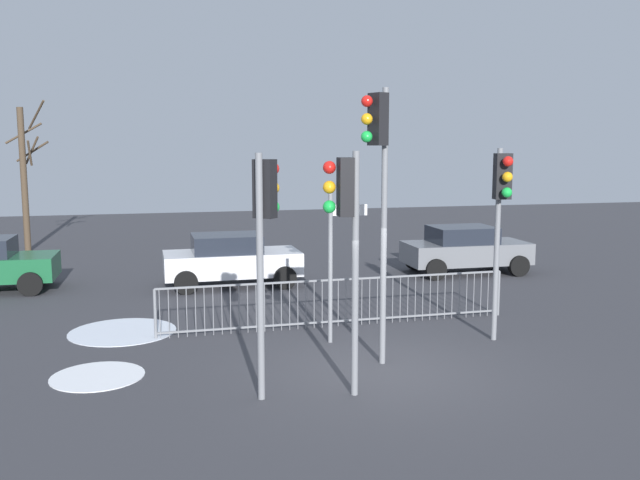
{
  "coord_description": "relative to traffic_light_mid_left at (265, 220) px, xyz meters",
  "views": [
    {
      "loc": [
        -3.89,
        -11.12,
        3.96
      ],
      "look_at": [
        -0.18,
        3.91,
        1.81
      ],
      "focal_mm": 38.3,
      "sensor_mm": 36.0,
      "label": 1
    }
  ],
  "objects": [
    {
      "name": "snow_patch_kerb",
      "position": [
        -2.69,
        1.59,
        -2.81
      ],
      "size": [
        1.59,
        1.59,
        0.01
      ],
      "primitive_type": "cylinder",
      "color": "white",
      "rests_on": "ground"
    },
    {
      "name": "direction_sign_post",
      "position": [
        1.8,
        2.64,
        -1.12
      ],
      "size": [
        0.79,
        0.11,
        3.04
      ],
      "rotation": [
        0.0,
        0.0,
        -0.06
      ],
      "color": "slate",
      "rests_on": "ground"
    },
    {
      "name": "snow_patch_island",
      "position": [
        -2.38,
        4.44,
        -2.81
      ],
      "size": [
        2.26,
        2.26,
        0.01
      ],
      "primitive_type": "cylinder",
      "color": "silver",
      "rests_on": "ground"
    },
    {
      "name": "ground_plane",
      "position": [
        2.22,
        0.79,
        -2.82
      ],
      "size": [
        60.0,
        60.0,
        0.0
      ],
      "primitive_type": "plane",
      "color": "#38383D"
    },
    {
      "name": "traffic_light_foreground_left",
      "position": [
        5.03,
        1.87,
        0.04
      ],
      "size": [
        0.34,
        0.57,
        3.9
      ],
      "rotation": [
        0.0,
        0.0,
        3.02
      ],
      "color": "slate",
      "rests_on": "ground"
    },
    {
      "name": "traffic_light_mid_left",
      "position": [
        0.0,
        0.0,
        0.0
      ],
      "size": [
        0.46,
        0.48,
        3.85
      ],
      "rotation": [
        0.0,
        0.0,
        5.57
      ],
      "color": "slate",
      "rests_on": "ground"
    },
    {
      "name": "bare_tree_left",
      "position": [
        -6.25,
        17.03,
        0.06
      ],
      "size": [
        1.6,
        1.2,
        5.61
      ],
      "color": "#473828",
      "rests_on": "ground"
    },
    {
      "name": "car_white_mid",
      "position": [
        0.43,
        8.78,
        -2.05
      ],
      "size": [
        3.82,
        1.96,
        1.47
      ],
      "rotation": [
        0.0,
        0.0,
        0.01
      ],
      "color": "silver",
      "rests_on": "ground"
    },
    {
      "name": "traffic_light_rear_right",
      "position": [
        1.22,
        -0.28,
        0.02
      ],
      "size": [
        0.57,
        0.33,
        3.88
      ],
      "rotation": [
        0.0,
        0.0,
        1.5
      ],
      "color": "slate",
      "rests_on": "ground"
    },
    {
      "name": "pedestrian_guard_railing",
      "position": [
        2.22,
        3.78,
        -2.27
      ],
      "size": [
        7.89,
        0.19,
        1.07
      ],
      "rotation": [
        0.0,
        0.0,
        0.02
      ],
      "color": "slate",
      "rests_on": "ground"
    },
    {
      "name": "traffic_light_rear_left",
      "position": [
        2.2,
        1.07,
        0.8
      ],
      "size": [
        0.54,
        0.38,
        4.96
      ],
      "rotation": [
        0.0,
        0.0,
        1.94
      ],
      "color": "slate",
      "rests_on": "ground"
    },
    {
      "name": "car_grey_near",
      "position": [
        7.73,
        8.94,
        -2.05
      ],
      "size": [
        3.83,
        1.97,
        1.47
      ],
      "rotation": [
        0.0,
        0.0,
        -0.02
      ],
      "color": "slate",
      "rests_on": "ground"
    }
  ]
}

